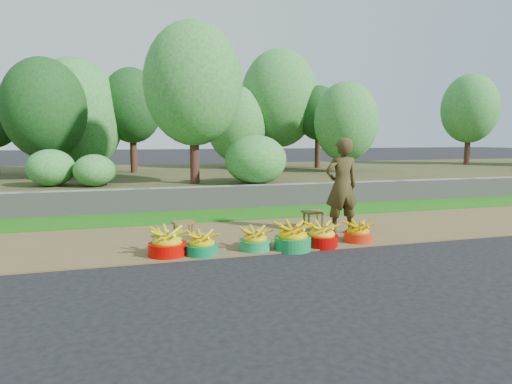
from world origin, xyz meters
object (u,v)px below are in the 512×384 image
object	(u,v)px
stool_left	(183,225)
basin_b	(202,245)
basin_a	(168,244)
basin_f	(358,233)
basin_c	(255,240)
basin_d	(293,238)
vendor_woman	(342,186)
stool_right	(313,214)
basin_e	(322,236)

from	to	relation	value
stool_left	basin_b	bearing A→B (deg)	-81.58
basin_a	basin_f	distance (m)	3.01
basin_a	basin_c	distance (m)	1.28
basin_d	stool_left	distance (m)	1.86
vendor_woman	stool_right	bearing A→B (deg)	-61.01
basin_a	vendor_woman	bearing A→B (deg)	11.12
basin_d	basin_f	world-z (taller)	basin_d
basin_b	basin_d	xyz separation A→B (m)	(1.36, -0.07, 0.03)
basin_d	basin_c	bearing A→B (deg)	168.67
basin_a	basin_b	size ratio (longest dim) A/B	1.18
basin_e	basin_c	bearing A→B (deg)	176.95
basin_a	basin_e	size ratio (longest dim) A/B	1.08
basin_b	basin_e	xyz separation A→B (m)	(1.86, -0.01, 0.01)
basin_f	vendor_woman	size ratio (longest dim) A/B	0.27
stool_left	basin_c	bearing A→B (deg)	-45.35
basin_c	stool_right	bearing A→B (deg)	38.84
stool_right	vendor_woman	distance (m)	0.83
stool_left	basin_d	bearing A→B (deg)	-35.47
basin_a	basin_f	world-z (taller)	basin_a
basin_c	stool_right	xyz separation A→B (m)	(1.45, 1.16, 0.12)
basin_f	stool_right	xyz separation A→B (m)	(-0.29, 1.13, 0.13)
basin_a	vendor_woman	distance (m)	3.15
basin_a	basin_e	bearing A→B (deg)	-2.55
basin_a	basin_e	distance (m)	2.34
basin_e	stool_right	bearing A→B (deg)	72.42
basin_d	basin_e	world-z (taller)	basin_d
basin_e	basin_f	distance (m)	0.68
basin_d	vendor_woman	world-z (taller)	vendor_woman
basin_a	basin_d	distance (m)	1.84
basin_a	basin_c	xyz separation A→B (m)	(1.28, -0.05, -0.03)
basin_b	basin_e	distance (m)	1.86
basin_e	vendor_woman	world-z (taller)	vendor_woman
basin_f	basin_c	bearing A→B (deg)	-178.88
basin_b	basin_d	distance (m)	1.36
basin_c	vendor_woman	size ratio (longest dim) A/B	0.28
basin_e	basin_f	size ratio (longest dim) A/B	1.11
basin_c	stool_left	distance (m)	1.36
basin_b	stool_left	size ratio (longest dim) A/B	1.25
basin_d	basin_f	bearing A→B (deg)	7.05
basin_a	stool_left	bearing A→B (deg)	70.39
basin_b	basin_e	bearing A→B (deg)	-0.40
basin_c	basin_f	world-z (taller)	basin_c
stool_left	stool_right	size ratio (longest dim) A/B	0.97
basin_d	basin_a	bearing A→B (deg)	175.04
basin_e	stool_right	xyz separation A→B (m)	(0.39, 1.22, 0.11)
basin_c	basin_d	bearing A→B (deg)	-11.33
basin_a	basin_c	size ratio (longest dim) A/B	1.16
basin_c	stool_left	size ratio (longest dim) A/B	1.26
basin_a	basin_b	distance (m)	0.48
basin_e	basin_b	bearing A→B (deg)	179.60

